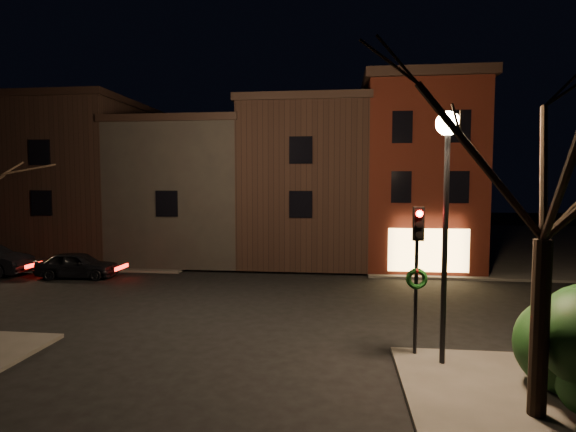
{
  "coord_description": "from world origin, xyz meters",
  "views": [
    {
      "loc": [
        3.51,
        -17.79,
        4.78
      ],
      "look_at": [
        0.99,
        4.1,
        3.2
      ],
      "focal_mm": 28.0,
      "sensor_mm": 36.0,
      "label": 1
    }
  ],
  "objects_px": {
    "street_lamp_near": "(447,168)",
    "parked_car_a": "(77,265)",
    "traffic_signal": "(417,257)",
    "bare_tree_right": "(548,113)"
  },
  "relations": [
    {
      "from": "street_lamp_near",
      "to": "parked_car_a",
      "type": "height_order",
      "value": "street_lamp_near"
    },
    {
      "from": "traffic_signal",
      "to": "parked_car_a",
      "type": "height_order",
      "value": "traffic_signal"
    },
    {
      "from": "bare_tree_right",
      "to": "parked_car_a",
      "type": "distance_m",
      "value": 21.63
    },
    {
      "from": "street_lamp_near",
      "to": "parked_car_a",
      "type": "bearing_deg",
      "value": 149.44
    },
    {
      "from": "bare_tree_right",
      "to": "parked_car_a",
      "type": "height_order",
      "value": "bare_tree_right"
    },
    {
      "from": "traffic_signal",
      "to": "parked_car_a",
      "type": "relative_size",
      "value": 1.02
    },
    {
      "from": "street_lamp_near",
      "to": "bare_tree_right",
      "type": "height_order",
      "value": "bare_tree_right"
    },
    {
      "from": "traffic_signal",
      "to": "bare_tree_right",
      "type": "relative_size",
      "value": 0.48
    },
    {
      "from": "traffic_signal",
      "to": "bare_tree_right",
      "type": "xyz_separation_m",
      "value": [
        1.9,
        -2.99,
        3.34
      ]
    },
    {
      "from": "traffic_signal",
      "to": "parked_car_a",
      "type": "xyz_separation_m",
      "value": [
        -15.32,
        8.91,
        -2.13
      ]
    }
  ]
}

